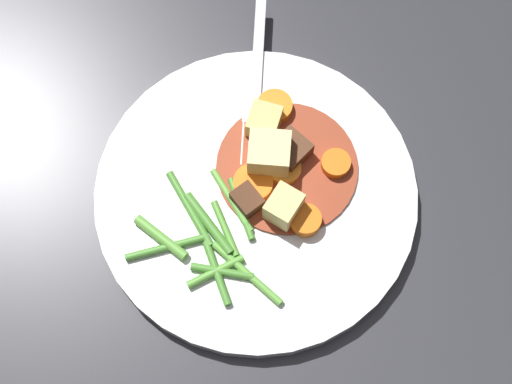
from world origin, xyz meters
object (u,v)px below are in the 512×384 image
Objects in this scene: carrot_slice_0 at (252,184)px; carrot_slice_3 at (284,169)px; carrot_slice_1 at (336,164)px; potato_chunk_0 at (264,122)px; carrot_slice_4 at (275,107)px; potato_chunk_2 at (269,155)px; potato_chunk_1 at (284,207)px; fork at (256,85)px; dinner_plate at (256,195)px; carrot_slice_2 at (305,220)px; meat_chunk_1 at (247,200)px; meat_chunk_0 at (290,150)px.

carrot_slice_3 is at bearing 3.79° from carrot_slice_0.
potato_chunk_0 reaches higher than carrot_slice_1.
potato_chunk_2 is (-0.03, -0.05, 0.01)m from carrot_slice_4.
potato_chunk_1 is at bearing -115.11° from carrot_slice_3.
potato_chunk_2 is at bearing -104.65° from fork.
dinner_plate is 10.36× the size of carrot_slice_2.
carrot_slice_0 is 0.02m from meat_chunk_1.
carrot_slice_2 is (0.03, -0.04, 0.01)m from dinner_plate.
carrot_slice_0 is at bearing 115.28° from potato_chunk_1.
carrot_slice_1 is (0.07, -0.01, 0.01)m from dinner_plate.
meat_chunk_1 reaches higher than carrot_slice_3.
carrot_slice_2 is at bearing -91.90° from potato_chunk_0.
potato_chunk_0 reaches higher than meat_chunk_0.
carrot_slice_4 is 0.05m from meat_chunk_0.
carrot_slice_3 is (0.03, 0.00, -0.00)m from carrot_slice_0.
carrot_slice_3 is at bearing 15.16° from dinner_plate.
potato_chunk_1 reaches higher than potato_chunk_0.
potato_chunk_0 is 0.04m from meat_chunk_0.
potato_chunk_2 is 1.20× the size of meat_chunk_0.
fork is at bearing 77.61° from potato_chunk_1.
meat_chunk_0 is 0.08m from fork.
potato_chunk_0 is at bearing 125.79° from carrot_slice_1.
potato_chunk_0 is 0.04m from potato_chunk_2.
carrot_slice_2 is at bearing -58.90° from carrot_slice_0.
meat_chunk_1 is at bearing -126.43° from carrot_slice_0.
meat_chunk_0 reaches higher than dinner_plate.
potato_chunk_0 reaches higher than fork.
meat_chunk_0 is (0.02, -0.00, -0.01)m from potato_chunk_2.
potato_chunk_0 reaches higher than carrot_slice_4.
carrot_slice_4 is (0.05, 0.07, 0.01)m from dinner_plate.
meat_chunk_1 is at bearing -124.68° from potato_chunk_0.
dinner_plate is 0.08m from carrot_slice_1.
dinner_plate is at bearing -135.40° from potato_chunk_2.
carrot_slice_2 is 0.93× the size of potato_chunk_1.
potato_chunk_0 is at bearing 55.82° from carrot_slice_0.
potato_chunk_2 reaches higher than carrot_slice_3.
potato_chunk_0 is 0.08m from meat_chunk_1.
carrot_slice_2 is (-0.05, -0.04, 0.00)m from carrot_slice_1.
potato_chunk_2 is 1.45× the size of meat_chunk_1.
carrot_slice_4 is (0.05, 0.06, 0.00)m from carrot_slice_0.
potato_chunk_0 reaches higher than carrot_slice_3.
carrot_slice_3 is 1.03× the size of potato_chunk_0.
meat_chunk_0 is (-0.03, 0.03, 0.00)m from carrot_slice_1.
carrot_slice_4 is at bearing -79.18° from fork.
meat_chunk_0 is at bearing -72.29° from potato_chunk_0.
meat_chunk_1 is at bearing -178.84° from carrot_slice_1.
dinner_plate is 0.07m from potato_chunk_0.
carrot_slice_0 is at bearing 171.34° from carrot_slice_1.
carrot_slice_2 is at bearing -93.02° from carrot_slice_3.
potato_chunk_1 reaches higher than meat_chunk_0.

